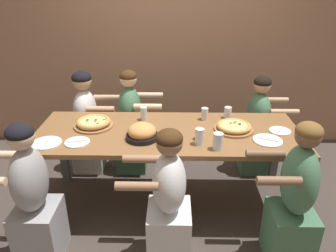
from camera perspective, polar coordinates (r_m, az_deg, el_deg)
name	(u,v)px	position (r m, az deg, el deg)	size (l,w,h in m)	color
ground_plane	(168,203)	(3.26, 0.00, -13.25)	(18.00, 18.00, 0.00)	#423833
restaurant_back_panel	(170,14)	(3.98, 0.39, 18.98)	(10.00, 0.06, 3.20)	#9E7056
dining_table	(168,139)	(2.88, 0.00, -2.34)	(2.30, 0.86, 0.77)	brown
pizza_board_main	(234,127)	(2.91, 11.39, -0.19)	(0.34, 0.34, 0.06)	#996B42
pizza_board_second	(94,123)	(2.99, -12.83, 0.51)	(0.35, 0.35, 0.07)	#996B42
skillet_bowl	(142,133)	(2.70, -4.53, -1.16)	(0.39, 0.27, 0.14)	black
empty_plate_a	(280,131)	(2.99, 18.92, -0.83)	(0.19, 0.19, 0.02)	white
empty_plate_b	(268,140)	(2.80, 16.97, -2.42)	(0.24, 0.24, 0.02)	white
empty_plate_c	(47,143)	(2.81, -20.39, -2.79)	(0.24, 0.24, 0.02)	white
empty_plate_d	(77,142)	(2.75, -15.53, -2.75)	(0.20, 0.20, 0.02)	white
cocktail_glass_blue	(200,135)	(2.70, 5.60, -1.52)	(0.07, 0.07, 0.11)	silver
drinking_glass_a	(144,114)	(3.06, -4.23, 2.05)	(0.06, 0.06, 0.13)	silver
drinking_glass_b	(218,142)	(2.56, 8.69, -2.82)	(0.08, 0.08, 0.14)	silver
drinking_glass_c	(200,136)	(2.61, 5.52, -1.83)	(0.07, 0.07, 0.13)	silver
drinking_glass_d	(228,112)	(3.14, 10.37, 2.34)	(0.07, 0.07, 0.11)	silver
drinking_glass_e	(205,114)	(3.07, 6.40, 2.03)	(0.06, 0.06, 0.11)	silver
diner_far_midleft	(131,126)	(3.57, -6.45, -0.08)	(0.51, 0.40, 1.14)	#477556
diner_near_right	(294,203)	(2.57, 21.13, -12.40)	(0.51, 0.40, 1.16)	#477556
diner_far_right	(257,130)	(3.66, 15.25, -0.60)	(0.51, 0.40, 1.08)	#477556
diner_near_center	(169,204)	(2.44, 0.10, -13.49)	(0.51, 0.40, 1.10)	silver
diner_far_left	(87,126)	(3.66, -13.89, 0.05)	(0.51, 0.40, 1.12)	silver
diner_near_left	(33,201)	(2.63, -22.40, -11.97)	(0.51, 0.40, 1.13)	#99999E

